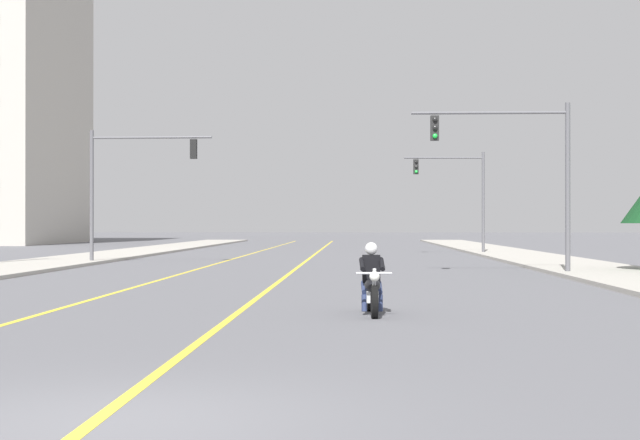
% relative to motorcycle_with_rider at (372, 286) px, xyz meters
% --- Properties ---
extents(ground_plane, '(400.00, 400.00, 0.00)m').
position_rel_motorcycle_with_rider_xyz_m(ground_plane, '(-2.62, -10.61, -0.59)').
color(ground_plane, '#5B5B60').
extents(lane_stripe_center, '(0.16, 100.00, 0.01)m').
position_rel_motorcycle_with_rider_xyz_m(lane_stripe_center, '(-2.76, 34.39, -0.58)').
color(lane_stripe_center, yellow).
rests_on(lane_stripe_center, ground).
extents(lane_stripe_left, '(0.16, 100.00, 0.01)m').
position_rel_motorcycle_with_rider_xyz_m(lane_stripe_left, '(-6.72, 34.39, -0.58)').
color(lane_stripe_left, yellow).
rests_on(lane_stripe_left, ground).
extents(sidewalk_kerb_right, '(4.40, 110.00, 0.14)m').
position_rel_motorcycle_with_rider_xyz_m(sidewalk_kerb_right, '(8.92, 29.39, -0.52)').
color(sidewalk_kerb_right, '#ADA89E').
rests_on(sidewalk_kerb_right, ground).
extents(sidewalk_kerb_left, '(4.40, 110.00, 0.14)m').
position_rel_motorcycle_with_rider_xyz_m(sidewalk_kerb_left, '(-14.15, 29.39, -0.52)').
color(sidewalk_kerb_left, '#ADA89E').
rests_on(sidewalk_kerb_left, ground).
extents(motorcycle_with_rider, '(0.70, 2.19, 1.46)m').
position_rel_motorcycle_with_rider_xyz_m(motorcycle_with_rider, '(0.00, 0.00, 0.00)').
color(motorcycle_with_rider, black).
rests_on(motorcycle_with_rider, ground).
extents(traffic_signal_near_right, '(5.70, 0.37, 6.20)m').
position_rel_motorcycle_with_rider_xyz_m(traffic_signal_near_right, '(5.65, 15.35, 3.56)').
color(traffic_signal_near_right, '#56565B').
rests_on(traffic_signal_near_right, ground).
extents(traffic_signal_near_left, '(5.74, 0.39, 6.20)m').
position_rel_motorcycle_with_rider_xyz_m(traffic_signal_near_left, '(-10.92, 24.81, 3.56)').
color(traffic_signal_near_left, '#56565B').
rests_on(traffic_signal_near_left, ground).
extents(traffic_signal_mid_right, '(4.90, 0.57, 6.20)m').
position_rel_motorcycle_with_rider_xyz_m(traffic_signal_mid_right, '(6.05, 39.03, 3.51)').
color(traffic_signal_mid_right, '#56565B').
rests_on(traffic_signal_mid_right, ground).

